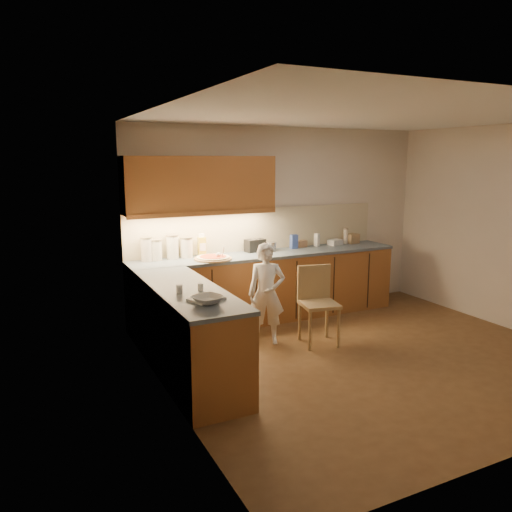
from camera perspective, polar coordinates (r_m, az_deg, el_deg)
name	(u,v)px	position (r m, az deg, el deg)	size (l,w,h in m)	color
room	(374,206)	(5.41, 13.38, 5.57)	(4.54, 4.50, 2.62)	#54371C
l_counter	(245,299)	(6.19, -1.22, -4.92)	(3.77, 2.62, 0.92)	#975B2C
backsplash	(259,229)	(6.92, 0.31, 3.12)	(3.75, 0.02, 0.58)	beige
upper_cabinets	(200,184)	(6.37, -6.38, 8.13)	(1.95, 0.36, 0.73)	#975B2C
pizza_on_board	(213,258)	(6.29, -4.91, -0.22)	(0.47, 0.47, 0.19)	tan
child	(266,294)	(5.89, 1.20, -4.35)	(0.44, 0.29, 1.20)	white
wooden_chair	(317,299)	(5.98, 6.99, -4.86)	(0.49, 0.49, 0.92)	tan
mixing_bowl	(208,299)	(4.41, -5.56, -4.97)	(0.26, 0.26, 0.06)	silver
canister_a	(147,249)	(6.29, -12.39, 0.79)	(0.15, 0.15, 0.30)	beige
canister_b	(156,250)	(6.32, -11.35, 0.71)	(0.15, 0.15, 0.27)	white
canister_c	(173,247)	(6.39, -9.52, 1.08)	(0.16, 0.16, 0.31)	white
canister_d	(187,247)	(6.43, -7.94, 1.00)	(0.17, 0.17, 0.27)	white
oil_jug	(202,246)	(6.51, -6.21, 1.16)	(0.10, 0.08, 0.29)	gold
toaster	(255,245)	(6.79, -0.11, 1.22)	(0.28, 0.18, 0.18)	black
steel_pot	(271,246)	(6.85, 1.68, 1.11)	(0.16, 0.16, 0.13)	#BBBBC0
blue_box	(294,242)	(7.04, 4.36, 1.65)	(0.10, 0.07, 0.20)	#364FA3
card_box_a	(302,244)	(7.19, 5.24, 1.42)	(0.14, 0.10, 0.10)	tan
white_bottle	(317,240)	(7.27, 6.97, 1.84)	(0.06, 0.06, 0.19)	white
flat_pack	(335,242)	(7.42, 9.03, 1.56)	(0.20, 0.14, 0.08)	silver
tall_jar	(346,236)	(7.56, 10.22, 2.26)	(0.07, 0.07, 0.23)	silver
card_box_b	(352,239)	(7.62, 10.95, 1.98)	(0.18, 0.14, 0.14)	tan
dough_cloth	(206,299)	(4.50, -5.71, -4.91)	(0.29, 0.22, 0.02)	white
spice_jar_a	(179,289)	(4.75, -8.75, -3.75)	(0.06, 0.06, 0.08)	white
spice_jar_b	(201,287)	(4.81, -6.36, -3.56)	(0.05, 0.05, 0.07)	white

